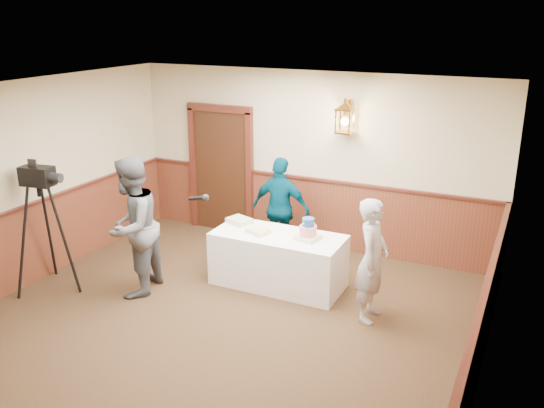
{
  "coord_description": "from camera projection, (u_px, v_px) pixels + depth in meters",
  "views": [
    {
      "loc": [
        3.25,
        -4.72,
        3.63
      ],
      "look_at": [
        0.19,
        1.7,
        1.25
      ],
      "focal_mm": 38.0,
      "sensor_mm": 36.0,
      "label": 1
    }
  ],
  "objects": [
    {
      "name": "sheet_cake_green",
      "position": [
        239.0,
        221.0,
        8.24
      ],
      "size": [
        0.39,
        0.35,
        0.08
      ],
      "primitive_type": "cube",
      "rotation": [
        0.0,
        0.0,
        -0.32
      ],
      "color": "#ACDA99",
      "rests_on": "display_table"
    },
    {
      "name": "baker",
      "position": [
        372.0,
        260.0,
        6.95
      ],
      "size": [
        0.39,
        0.58,
        1.56
      ],
      "primitive_type": "imported",
      "rotation": [
        0.0,
        0.0,
        1.59
      ],
      "color": "#A8A7AE",
      "rests_on": "ground"
    },
    {
      "name": "tiered_cake",
      "position": [
        308.0,
        231.0,
        7.63
      ],
      "size": [
        0.35,
        0.35,
        0.3
      ],
      "rotation": [
        0.0,
        0.0,
        -0.23
      ],
      "color": "beige",
      "rests_on": "display_table"
    },
    {
      "name": "tv_camera_rig",
      "position": [
        45.0,
        235.0,
        7.72
      ],
      "size": [
        0.68,
        0.63,
        1.73
      ],
      "rotation": [
        0.0,
        0.0,
        0.15
      ],
      "color": "black",
      "rests_on": "ground"
    },
    {
      "name": "ground",
      "position": [
        193.0,
        349.0,
        6.52
      ],
      "size": [
        7.0,
        7.0,
        0.0
      ],
      "primitive_type": "plane",
      "color": "#312013",
      "rests_on": "ground"
    },
    {
      "name": "sheet_cake_yellow",
      "position": [
        258.0,
        231.0,
        7.87
      ],
      "size": [
        0.36,
        0.32,
        0.06
      ],
      "primitive_type": "cube",
      "rotation": [
        0.0,
        0.0,
        -0.37
      ],
      "color": "#F3DE91",
      "rests_on": "display_table"
    },
    {
      "name": "assistant_p",
      "position": [
        281.0,
        209.0,
        8.73
      ],
      "size": [
        0.93,
        0.4,
        1.59
      ],
      "primitive_type": "imported",
      "rotation": [
        0.0,
        0.0,
        3.13
      ],
      "color": "#01394F",
      "rests_on": "ground"
    },
    {
      "name": "display_table",
      "position": [
        278.0,
        260.0,
        7.95
      ],
      "size": [
        1.8,
        0.8,
        0.75
      ],
      "primitive_type": "cube",
      "color": "white",
      "rests_on": "ground"
    },
    {
      "name": "interviewer",
      "position": [
        132.0,
        227.0,
        7.56
      ],
      "size": [
        1.6,
        1.02,
        1.89
      ],
      "rotation": [
        0.0,
        0.0,
        -1.4
      ],
      "color": "#54565C",
      "rests_on": "ground"
    },
    {
      "name": "room_shell",
      "position": [
        205.0,
        210.0,
        6.45
      ],
      "size": [
        6.02,
        7.02,
        2.81
      ],
      "color": "beige",
      "rests_on": "ground"
    }
  ]
}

